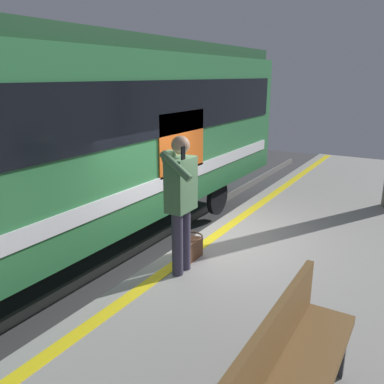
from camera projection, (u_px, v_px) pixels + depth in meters
name	position (u px, v px, depth m)	size (l,w,h in m)	color
ground_plane	(194.00, 287.00, 6.54)	(25.03, 25.03, 0.00)	#3D3D3F
platform	(335.00, 300.00, 5.33)	(15.89, 4.39, 0.91)	gray
safety_line	(210.00, 239.00, 6.13)	(15.57, 0.16, 0.01)	yellow
track_rail_near	(117.00, 260.00, 7.32)	(20.65, 0.08, 0.16)	slate
track_rail_far	(63.00, 243.00, 8.02)	(20.65, 0.08, 0.16)	slate
train_carriage	(8.00, 139.00, 5.85)	(13.51, 3.09, 3.78)	#2D723F
passenger	(181.00, 194.00, 4.86)	(0.57, 0.55, 1.75)	#383347
handbag	(191.00, 248.00, 5.46)	(0.37, 0.34, 0.34)	#59331E
bench	(290.00, 367.00, 2.75)	(1.76, 0.44, 0.90)	brown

